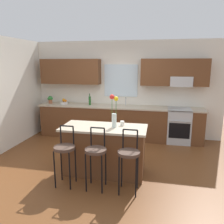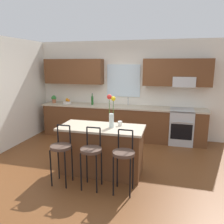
{
  "view_description": "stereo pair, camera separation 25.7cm",
  "coord_description": "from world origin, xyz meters",
  "views": [
    {
      "loc": [
        1.04,
        -4.29,
        2.09
      ],
      "look_at": [
        0.04,
        0.55,
        1.0
      ],
      "focal_mm": 35.75,
      "sensor_mm": 36.0,
      "label": 1
    },
    {
      "loc": [
        1.29,
        -4.23,
        2.09
      ],
      "look_at": [
        0.04,
        0.55,
        1.0
      ],
      "focal_mm": 35.75,
      "sensor_mm": 36.0,
      "label": 2
    }
  ],
  "objects": [
    {
      "name": "potted_plant_small",
      "position": [
        -2.06,
        1.7,
        1.05
      ],
      "size": [
        0.17,
        0.12,
        0.23
      ],
      "color": "#9E5B3D",
      "rests_on": "counter_run"
    },
    {
      "name": "oven_range",
      "position": [
        1.62,
        1.68,
        0.46
      ],
      "size": [
        0.6,
        0.64,
        0.92
      ],
      "color": "#B7BABC",
      "rests_on": "ground"
    },
    {
      "name": "bar_stool_middle",
      "position": [
        0.08,
        -0.97,
        0.64
      ],
      "size": [
        0.36,
        0.36,
        1.04
      ],
      "color": "black",
      "rests_on": "ground"
    },
    {
      "name": "wall_left",
      "position": [
        -2.56,
        0.3,
        1.35
      ],
      "size": [
        0.12,
        4.6,
        2.7
      ],
      "primitive_type": "cube",
      "color": "silver",
      "rests_on": "ground"
    },
    {
      "name": "back_wall_assembly",
      "position": [
        0.03,
        1.98,
        1.51
      ],
      "size": [
        5.6,
        0.5,
        2.7
      ],
      "color": "silver",
      "rests_on": "ground"
    },
    {
      "name": "fruit_bowl_oranges",
      "position": [
        -1.63,
        1.7,
        0.97
      ],
      "size": [
        0.24,
        0.24,
        0.16
      ],
      "color": "silver",
      "rests_on": "counter_run"
    },
    {
      "name": "ground_plane",
      "position": [
        0.0,
        0.0,
        0.0
      ],
      "size": [
        14.0,
        14.0,
        0.0
      ],
      "primitive_type": "plane",
      "color": "brown"
    },
    {
      "name": "bottle_olive_oil",
      "position": [
        -0.84,
        1.7,
        1.05
      ],
      "size": [
        0.06,
        0.06,
        0.32
      ],
      "color": "#1E5923",
      "rests_on": "counter_run"
    },
    {
      "name": "bar_stool_near",
      "position": [
        -0.47,
        -0.97,
        0.64
      ],
      "size": [
        0.36,
        0.36,
        1.04
      ],
      "color": "black",
      "rests_on": "ground"
    },
    {
      "name": "counter_run",
      "position": [
        0.0,
        1.7,
        0.47
      ],
      "size": [
        4.56,
        0.64,
        0.92
      ],
      "color": "brown",
      "rests_on": "ground"
    },
    {
      "name": "bar_stool_far",
      "position": [
        0.63,
        -0.97,
        0.64
      ],
      "size": [
        0.36,
        0.36,
        1.04
      ],
      "color": "black",
      "rests_on": "ground"
    },
    {
      "name": "mug_ceramic",
      "position": [
        0.4,
        -0.24,
        0.97
      ],
      "size": [
        0.08,
        0.08,
        0.09
      ],
      "primitive_type": "cylinder",
      "color": "silver",
      "rests_on": "kitchen_island"
    },
    {
      "name": "sink_faucet",
      "position": [
        0.17,
        1.84,
        1.06
      ],
      "size": [
        0.02,
        0.13,
        0.23
      ],
      "color": "#B7BABC",
      "rests_on": "counter_run"
    },
    {
      "name": "flower_vase",
      "position": [
        0.27,
        -0.38,
        1.21
      ],
      "size": [
        0.16,
        0.1,
        0.61
      ],
      "color": "silver",
      "rests_on": "kitchen_island"
    },
    {
      "name": "kitchen_island",
      "position": [
        0.08,
        -0.39,
        0.46
      ],
      "size": [
        1.59,
        0.73,
        0.92
      ],
      "color": "brown",
      "rests_on": "ground"
    }
  ]
}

